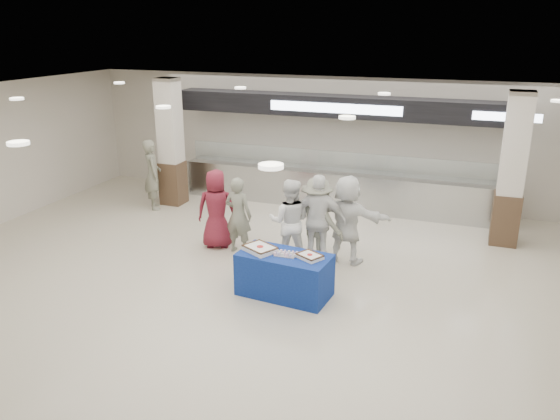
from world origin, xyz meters
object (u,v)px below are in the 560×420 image
at_px(cupcake_tray, 286,253).
at_px(soldier_bg, 153,175).
at_px(sheet_cake_left, 260,248).
at_px(civilian_maroon, 217,209).
at_px(civilian_white, 347,219).
at_px(soldier_b, 317,221).
at_px(sheet_cake_right, 310,256).
at_px(chef_tall, 290,221).
at_px(display_table, 284,275).
at_px(soldier_a, 238,215).
at_px(chef_short, 319,220).

height_order(cupcake_tray, soldier_bg, soldier_bg).
relative_size(sheet_cake_left, civilian_maroon, 0.39).
bearing_deg(civilian_white, soldier_b, 21.59).
height_order(sheet_cake_right, soldier_bg, soldier_bg).
bearing_deg(chef_tall, sheet_cake_left, 75.06).
height_order(civilian_white, soldier_bg, soldier_bg).
bearing_deg(display_table, soldier_a, 141.42).
xyz_separation_m(cupcake_tray, civilian_maroon, (-2.07, 1.58, 0.05)).
relative_size(civilian_maroon, soldier_a, 1.05).
height_order(sheet_cake_right, civilian_maroon, civilian_maroon).
height_order(sheet_cake_right, civilian_white, civilian_white).
xyz_separation_m(cupcake_tray, soldier_a, (-1.54, 1.47, 0.01)).
distance_m(chef_short, civilian_white, 0.56).
relative_size(chef_short, soldier_b, 1.06).
bearing_deg(civilian_maroon, soldier_bg, -51.10).
xyz_separation_m(chef_tall, soldier_bg, (-4.30, 1.95, 0.04)).
bearing_deg(sheet_cake_left, cupcake_tray, -0.53).
bearing_deg(soldier_b, soldier_bg, -8.82).
distance_m(sheet_cake_left, soldier_b, 1.65).
relative_size(sheet_cake_left, chef_short, 0.36).
height_order(sheet_cake_left, civilian_maroon, civilian_maroon).
xyz_separation_m(civilian_maroon, chef_short, (2.22, -0.12, 0.07)).
distance_m(display_table, civilian_white, 1.91).
xyz_separation_m(sheet_cake_right, civilian_maroon, (-2.49, 1.56, 0.03)).
xyz_separation_m(cupcake_tray, chef_short, (0.15, 1.45, 0.12)).
bearing_deg(sheet_cake_right, civilian_maroon, 147.86).
bearing_deg(soldier_bg, sheet_cake_left, -167.50).
bearing_deg(soldier_a, civilian_maroon, -7.20).
bearing_deg(soldier_bg, chef_short, -150.47).
bearing_deg(sheet_cake_left, display_table, 0.99).
distance_m(cupcake_tray, soldier_a, 2.13).
distance_m(chef_tall, civilian_white, 1.10).
height_order(display_table, soldier_b, soldier_b).
xyz_separation_m(sheet_cake_left, civilian_white, (1.09, 1.73, 0.07)).
xyz_separation_m(display_table, sheet_cake_right, (0.44, -0.00, 0.42)).
bearing_deg(civilian_white, display_table, 73.07).
xyz_separation_m(display_table, cupcake_tray, (0.03, -0.01, 0.40)).
bearing_deg(soldier_b, chef_tall, 34.80).
relative_size(civilian_maroon, chef_short, 0.92).
height_order(chef_tall, soldier_bg, soldier_bg).
distance_m(display_table, chef_tall, 1.47).
bearing_deg(soldier_b, civilian_white, -151.02).
distance_m(display_table, cupcake_tray, 0.40).
distance_m(cupcake_tray, soldier_bg, 5.75).
distance_m(civilian_maroon, soldier_a, 0.55).
xyz_separation_m(chef_short, soldier_bg, (-4.85, 1.85, -0.02)).
height_order(display_table, cupcake_tray, cupcake_tray).
xyz_separation_m(soldier_b, civilian_white, (0.55, 0.18, 0.03)).
bearing_deg(cupcake_tray, sheet_cake_left, 179.47).
bearing_deg(soldier_b, civilian_maroon, 10.83).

